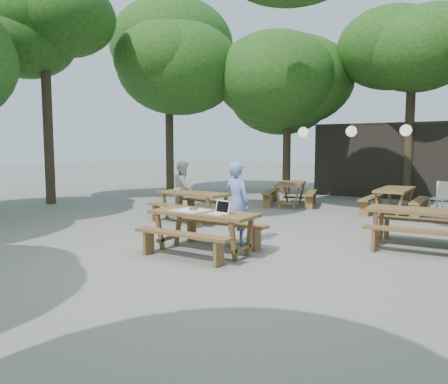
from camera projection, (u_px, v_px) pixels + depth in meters
ground at (272, 243)px, 8.73m from camera, size 80.00×80.00×0.00m
pavilion at (401, 160)px, 17.16m from camera, size 6.00×3.00×2.80m
main_picnic_table at (204, 231)px, 7.95m from camera, size 2.00×1.58×0.75m
picnic_table_nw at (194, 206)px, 11.34m from camera, size 2.10×1.82×0.75m
picnic_table_ne at (423, 229)px, 8.23m from camera, size 2.03×1.65×0.75m
picnic_table_far_w at (291, 194)px, 14.24m from camera, size 2.05×2.27×0.75m
picnic_table_far_e at (394, 201)px, 12.34m from camera, size 1.58×2.00×0.75m
woman at (237, 203)px, 8.68m from camera, size 0.66×0.50×1.63m
second_person at (183, 188)px, 12.31m from camera, size 0.85×0.92×1.52m
plastic_chair at (440, 204)px, 12.82m from camera, size 0.58×0.58×0.90m
laptop at (220, 211)px, 7.64m from camera, size 0.38×0.33×0.24m
tabletop_clutter at (191, 210)px, 8.07m from camera, size 0.71×0.63×0.08m
paper_lanterns at (352, 131)px, 13.63m from camera, size 9.00×0.34×0.38m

